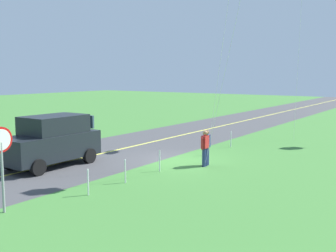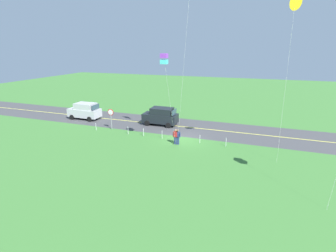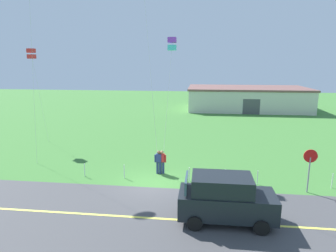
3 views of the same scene
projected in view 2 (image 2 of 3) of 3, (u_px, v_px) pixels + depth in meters
The scene contains 16 objects.
ground_plane at pixel (183, 139), 26.09m from camera, with size 120.00×120.00×0.10m, color #3D7533.
asphalt_road at pixel (191, 128), 29.67m from camera, with size 120.00×7.00×0.00m, color #424244.
road_centre_stripe at pixel (191, 128), 29.67m from camera, with size 120.00×0.16×0.00m, color #E5E04C.
car_suv_foreground at pixel (161, 116), 30.42m from camera, with size 4.40×2.12×2.24m.
car_parked_east_near at pixel (85, 111), 33.01m from camera, with size 4.40×2.12×2.24m.
stop_sign at pixel (111, 115), 28.38m from camera, with size 0.76×0.08×2.56m.
person_adult_near at pixel (176, 136), 24.26m from camera, with size 0.58×0.22×1.60m.
person_adult_companion at pixel (178, 136), 24.23m from camera, with size 0.58×0.22×1.60m.
kite_red_low at pixel (164, 59), 20.15m from camera, with size 0.73×2.38×8.96m.
kite_green_far at pixel (295, 3), 16.69m from camera, with size 1.08×0.96×13.01m.
fence_post_0 at pixel (226, 142), 23.85m from camera, with size 0.05×0.05×0.90m, color silver.
fence_post_1 at pixel (200, 139), 24.68m from camera, with size 0.05×0.05×0.90m, color silver.
fence_post_2 at pixel (162, 134), 25.97m from camera, with size 0.05×0.05×0.90m, color silver.
fence_post_3 at pixel (143, 132), 26.66m from camera, with size 0.05×0.05×0.90m, color silver.
fence_post_4 at pixel (128, 130), 27.26m from camera, with size 0.05×0.05×0.90m, color silver.
fence_post_5 at pixel (96, 127), 28.60m from camera, with size 0.05×0.05×0.90m, color silver.
Camera 2 is at (-6.45, 23.56, 9.37)m, focal length 25.55 mm.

